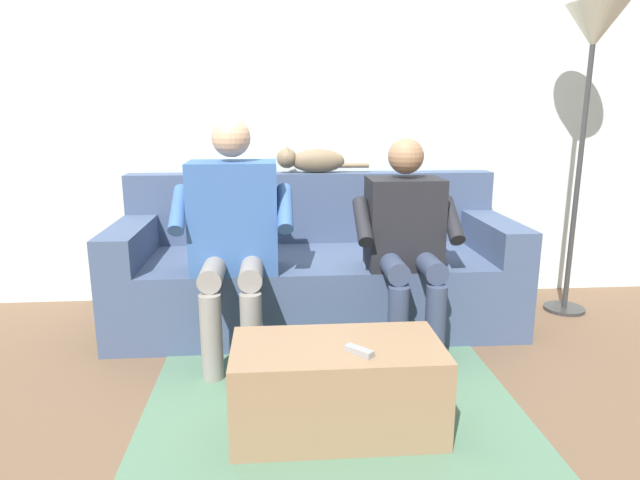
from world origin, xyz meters
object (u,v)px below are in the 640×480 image
object	(u,v)px
remote_gray	(359,351)
person_left_seated	(406,233)
couch	(315,273)
person_right_seated	(233,226)
coffee_table	(337,387)
cat_on_backrest	(311,160)
floor_lamp	(592,48)

from	to	relation	value
remote_gray	person_left_seated	bearing A→B (deg)	-66.12
remote_gray	couch	bearing A→B (deg)	-39.87
person_right_seated	coffee_table	bearing A→B (deg)	119.21
remote_gray	person_right_seated	bearing A→B (deg)	-12.86
cat_on_backrest	floor_lamp	xyz separation A→B (m)	(-1.55, 0.27, 0.63)
couch	remote_gray	bearing A→B (deg)	93.21
person_left_seated	floor_lamp	bearing A→B (deg)	-159.85
couch	person_left_seated	size ratio (longest dim) A/B	2.08
person_left_seated	remote_gray	world-z (taller)	person_left_seated
couch	remote_gray	xyz separation A→B (m)	(-0.07, 1.24, 0.08)
remote_gray	floor_lamp	distance (m)	2.26
cat_on_backrest	floor_lamp	bearing A→B (deg)	170.15
cat_on_backrest	remote_gray	bearing A→B (deg)	92.88
couch	cat_on_backrest	size ratio (longest dim) A/B	3.97
couch	floor_lamp	distance (m)	1.98
couch	person_right_seated	bearing A→B (deg)	41.03
cat_on_backrest	remote_gray	world-z (taller)	cat_on_backrest
coffee_table	person_right_seated	size ratio (longest dim) A/B	0.68
coffee_table	person_left_seated	distance (m)	0.97
coffee_table	person_right_seated	distance (m)	1.00
couch	coffee_table	xyz separation A→B (m)	(0.00, 1.15, -0.11)
person_right_seated	floor_lamp	xyz separation A→B (m)	(-1.97, -0.40, 0.88)
coffee_table	remote_gray	bearing A→B (deg)	128.25
person_left_seated	floor_lamp	size ratio (longest dim) A/B	0.60
person_left_seated	remote_gray	bearing A→B (deg)	66.95
floor_lamp	couch	bearing A→B (deg)	0.85
remote_gray	cat_on_backrest	bearing A→B (deg)	-40.20
coffee_table	remote_gray	size ratio (longest dim) A/B	7.07
coffee_table	cat_on_backrest	xyz separation A→B (m)	(0.01, -1.44, 0.73)
coffee_table	person_left_seated	world-z (taller)	person_left_seated
cat_on_backrest	floor_lamp	size ratio (longest dim) A/B	0.32
cat_on_backrest	coffee_table	bearing A→B (deg)	90.30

